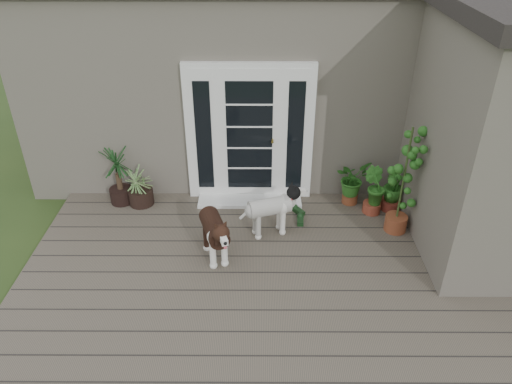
{
  "coord_description": "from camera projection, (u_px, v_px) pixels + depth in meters",
  "views": [
    {
      "loc": [
        -0.07,
        -4.02,
        4.23
      ],
      "look_at": [
        -0.1,
        1.75,
        0.7
      ],
      "focal_mm": 34.14,
      "sensor_mm": 36.0,
      "label": 1
    }
  ],
  "objects": [
    {
      "name": "spider_plant",
      "position": [
        140.0,
        185.0,
        7.41
      ],
      "size": [
        0.68,
        0.68,
        0.67
      ],
      "primitive_type": null,
      "rotation": [
        0.0,
        0.0,
        0.08
      ],
      "color": "#91A364",
      "rests_on": "deck"
    },
    {
      "name": "house_wing",
      "position": [
        495.0,
        145.0,
        6.1
      ],
      "size": [
        1.6,
        2.4,
        3.1
      ],
      "primitive_type": "cube",
      "color": "#665E54",
      "rests_on": "ground"
    },
    {
      "name": "clog_left",
      "position": [
        298.0,
        210.0,
        7.35
      ],
      "size": [
        0.26,
        0.3,
        0.08
      ],
      "primitive_type": null,
      "rotation": [
        0.0,
        0.0,
        0.59
      ],
      "color": "black",
      "rests_on": "deck"
    },
    {
      "name": "brindle_dog",
      "position": [
        215.0,
        236.0,
        6.28
      ],
      "size": [
        0.61,
        0.92,
        0.71
      ],
      "primitive_type": null,
      "rotation": [
        0.0,
        0.0,
        3.46
      ],
      "color": "black",
      "rests_on": "deck"
    },
    {
      "name": "sapling",
      "position": [
        404.0,
        180.0,
        6.56
      ],
      "size": [
        0.54,
        0.54,
        1.66
      ],
      "primitive_type": null,
      "rotation": [
        0.0,
        0.0,
        0.11
      ],
      "color": "#214F16",
      "rests_on": "deck"
    },
    {
      "name": "white_dog",
      "position": [
        269.0,
        214.0,
        6.75
      ],
      "size": [
        0.85,
        0.57,
        0.66
      ],
      "primitive_type": null,
      "rotation": [
        0.0,
        0.0,
        -1.25
      ],
      "color": "white",
      "rests_on": "deck"
    },
    {
      "name": "door_unit",
      "position": [
        250.0,
        134.0,
        7.23
      ],
      "size": [
        1.9,
        0.14,
        2.15
      ],
      "primitive_type": "cube",
      "color": "white",
      "rests_on": "deck"
    },
    {
      "name": "herb_a",
      "position": [
        351.0,
        185.0,
        7.45
      ],
      "size": [
        0.71,
        0.71,
        0.64
      ],
      "primitive_type": "imported",
      "rotation": [
        0.0,
        0.0,
        0.74
      ],
      "color": "#25621C",
      "rests_on": "deck"
    },
    {
      "name": "house_main",
      "position": [
        262.0,
        69.0,
        8.8
      ],
      "size": [
        7.4,
        4.0,
        3.1
      ],
      "primitive_type": "cube",
      "color": "#665E54",
      "rests_on": "ground"
    },
    {
      "name": "herb_c",
      "position": [
        392.0,
        193.0,
        7.32
      ],
      "size": [
        0.41,
        0.41,
        0.55
      ],
      "primitive_type": "imported",
      "rotation": [
        0.0,
        0.0,
        4.55
      ],
      "color": "#18541D",
      "rests_on": "deck"
    },
    {
      "name": "clog_right",
      "position": [
        300.0,
        220.0,
        7.13
      ],
      "size": [
        0.14,
        0.28,
        0.08
      ],
      "primitive_type": null,
      "rotation": [
        0.0,
        0.0,
        -0.07
      ],
      "color": "black",
      "rests_on": "deck"
    },
    {
      "name": "deck",
      "position": [
        264.0,
        294.0,
        5.95
      ],
      "size": [
        6.2,
        4.6,
        0.12
      ],
      "primitive_type": "cube",
      "color": "#6B5B4C",
      "rests_on": "ground"
    },
    {
      "name": "door_step",
      "position": [
        250.0,
        201.0,
        7.61
      ],
      "size": [
        1.6,
        0.4,
        0.05
      ],
      "primitive_type": "cube",
      "color": "white",
      "rests_on": "deck"
    },
    {
      "name": "yucca",
      "position": [
        118.0,
        175.0,
        7.38
      ],
      "size": [
        0.72,
        0.72,
        0.95
      ],
      "primitive_type": null,
      "rotation": [
        0.0,
        0.0,
        0.1
      ],
      "color": "black",
      "rests_on": "deck"
    },
    {
      "name": "herb_b",
      "position": [
        373.0,
        197.0,
        7.25
      ],
      "size": [
        0.49,
        0.49,
        0.53
      ],
      "primitive_type": "imported",
      "rotation": [
        0.0,
        0.0,
        2.53
      ],
      "color": "#1A4F16",
      "rests_on": "deck"
    }
  ]
}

